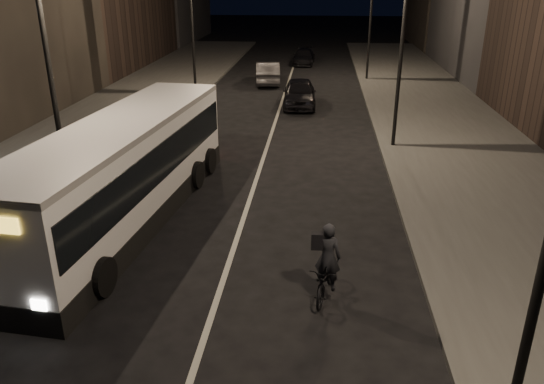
% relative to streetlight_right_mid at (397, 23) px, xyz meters
% --- Properties ---
extents(ground, '(180.00, 180.00, 0.00)m').
position_rel_streetlight_right_mid_xyz_m(ground, '(-5.33, -12.00, -5.36)').
color(ground, black).
rests_on(ground, ground).
extents(sidewalk_right, '(7.00, 70.00, 0.16)m').
position_rel_streetlight_right_mid_xyz_m(sidewalk_right, '(3.17, 2.00, -5.28)').
color(sidewalk_right, '#3A3A37').
rests_on(sidewalk_right, ground).
extents(sidewalk_left, '(7.00, 70.00, 0.16)m').
position_rel_streetlight_right_mid_xyz_m(sidewalk_left, '(-13.83, 2.00, -5.28)').
color(sidewalk_left, '#3A3A37').
rests_on(sidewalk_left, ground).
extents(streetlight_right_mid, '(1.20, 0.44, 8.12)m').
position_rel_streetlight_right_mid_xyz_m(streetlight_right_mid, '(0.00, 0.00, 0.00)').
color(streetlight_right_mid, black).
rests_on(streetlight_right_mid, sidewalk_right).
extents(streetlight_right_far, '(1.20, 0.44, 8.12)m').
position_rel_streetlight_right_mid_xyz_m(streetlight_right_far, '(0.00, 16.00, 0.00)').
color(streetlight_right_far, black).
rests_on(streetlight_right_far, sidewalk_right).
extents(streetlight_left_near, '(1.20, 0.44, 8.12)m').
position_rel_streetlight_right_mid_xyz_m(streetlight_left_near, '(-10.66, -8.00, 0.00)').
color(streetlight_left_near, black).
rests_on(streetlight_left_near, sidewalk_left).
extents(streetlight_left_far, '(1.20, 0.44, 8.12)m').
position_rel_streetlight_right_mid_xyz_m(streetlight_left_far, '(-10.66, 10.00, 0.00)').
color(streetlight_left_far, black).
rests_on(streetlight_left_far, sidewalk_left).
extents(city_bus, '(3.68, 11.97, 3.18)m').
position_rel_streetlight_right_mid_xyz_m(city_bus, '(-8.93, -8.19, -3.63)').
color(city_bus, white).
rests_on(city_bus, ground).
extents(cyclist_on_bicycle, '(0.98, 1.87, 2.05)m').
position_rel_streetlight_right_mid_xyz_m(cyclist_on_bicycle, '(-2.73, -12.05, -4.68)').
color(cyclist_on_bicycle, black).
rests_on(cyclist_on_bicycle, ground).
extents(car_near, '(2.02, 4.65, 1.56)m').
position_rel_streetlight_right_mid_xyz_m(car_near, '(-4.24, 7.66, -4.58)').
color(car_near, black).
rests_on(car_near, ground).
extents(car_mid, '(2.13, 4.75, 1.51)m').
position_rel_streetlight_right_mid_xyz_m(car_mid, '(-6.75, 14.26, -4.60)').
color(car_mid, '#363538').
rests_on(car_mid, ground).
extents(car_far, '(1.91, 4.33, 1.24)m').
position_rel_streetlight_right_mid_xyz_m(car_far, '(-4.53, 23.01, -4.74)').
color(car_far, black).
rests_on(car_far, ground).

